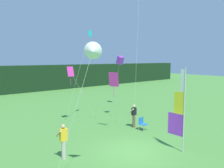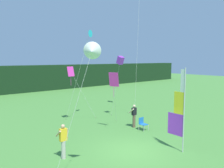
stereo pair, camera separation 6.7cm
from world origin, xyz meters
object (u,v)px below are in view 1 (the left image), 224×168
person_near_banner (134,115)px  folding_chair (142,123)px  kite_white_delta_0 (92,52)px  kite_magenta_diamond_5 (72,74)px  banner_flag (179,111)px  person_mid_field (63,140)px  kite_magenta_diamond_3 (114,81)px  kite_purple_box_4 (120,60)px  kite_cyan_delta_1 (89,34)px

person_near_banner → folding_chair: 0.93m
kite_white_delta_0 → kite_magenta_diamond_5: (4.06, 8.42, -1.44)m
banner_flag → kite_magenta_diamond_5: (-1.52, 8.70, 1.67)m
person_mid_field → kite_magenta_diamond_5: size_ratio=0.40×
kite_magenta_diamond_3 → kite_purple_box_4: kite_purple_box_4 is taller
kite_magenta_diamond_5 → folding_chair: bearing=-60.9°
kite_cyan_delta_1 → kite_magenta_diamond_5: kite_cyan_delta_1 is taller
banner_flag → person_near_banner: 4.92m
person_mid_field → kite_cyan_delta_1: 9.65m
kite_cyan_delta_1 → kite_purple_box_4: kite_cyan_delta_1 is taller
person_mid_field → kite_white_delta_0: bearing=-95.0°
person_mid_field → kite_magenta_diamond_3: size_ratio=0.43×
kite_magenta_diamond_5 → kite_cyan_delta_1: bearing=-8.1°
banner_flag → kite_white_delta_0: kite_white_delta_0 is taller
kite_cyan_delta_1 → person_mid_field: bearing=-135.2°
banner_flag → kite_white_delta_0: 6.40m
banner_flag → folding_chair: 4.28m
kite_white_delta_0 → kite_magenta_diamond_3: (5.11, 4.62, -1.79)m
kite_white_delta_0 → kite_magenta_diamond_5: bearing=64.3°
folding_chair → kite_magenta_diamond_5: kite_magenta_diamond_5 is taller
banner_flag → kite_white_delta_0: (-5.58, 0.27, 3.12)m
banner_flag → person_mid_field: (-5.33, 3.19, -1.24)m
person_near_banner → kite_magenta_diamond_3: 3.14m
kite_magenta_diamond_3 → kite_cyan_delta_1: bearing=82.4°
kite_white_delta_0 → kite_purple_box_4: (7.77, 6.87, -0.40)m
folding_chair → banner_flag: bearing=-108.4°
kite_cyan_delta_1 → kite_purple_box_4: 3.30m
banner_flag → kite_magenta_diamond_3: bearing=95.5°
person_mid_field → kite_cyan_delta_1: size_ratio=0.24×
person_mid_field → kite_magenta_diamond_5: 7.31m
folding_chair → kite_white_delta_0: bearing=-153.1°
kite_white_delta_0 → kite_magenta_diamond_3: kite_white_delta_0 is taller
person_mid_field → kite_magenta_diamond_3: 5.75m
person_mid_field → kite_magenta_diamond_5: (3.81, 5.51, 2.92)m
person_near_banner → kite_purple_box_4: (0.95, 2.56, 4.01)m
person_mid_field → folding_chair: (6.57, 0.55, -0.44)m
person_near_banner → kite_purple_box_4: 4.85m
person_near_banner → kite_magenta_diamond_3: size_ratio=0.41×
person_near_banner → person_mid_field: size_ratio=0.95×
person_near_banner → kite_magenta_diamond_3: (-1.71, 0.31, 2.62)m
kite_cyan_delta_1 → folding_chair: bearing=-75.4°
person_near_banner → kite_cyan_delta_1: bearing=107.5°
kite_white_delta_0 → kite_purple_box_4: 10.38m
banner_flag → kite_magenta_diamond_5: bearing=99.9°
kite_white_delta_0 → kite_cyan_delta_1: size_ratio=0.77×
banner_flag → kite_white_delta_0: size_ratio=0.81×
person_mid_field → folding_chair: size_ratio=2.01×
banner_flag → person_near_banner: size_ratio=2.69×
folding_chair → kite_magenta_diamond_3: (-1.71, 1.15, 3.01)m
folding_chair → kite_cyan_delta_1: (-1.23, 4.75, 6.49)m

